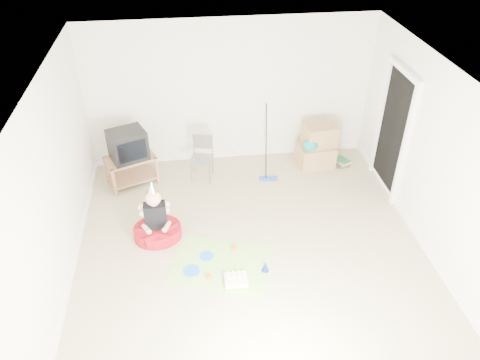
{
  "coord_description": "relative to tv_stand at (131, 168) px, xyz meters",
  "views": [
    {
      "loc": [
        -0.79,
        -5.0,
        4.71
      ],
      "look_at": [
        -0.1,
        0.4,
        0.9
      ],
      "focal_mm": 35.0,
      "sensor_mm": 36.0,
      "label": 1
    }
  ],
  "objects": [
    {
      "name": "blue_plate_far",
      "position": [
        0.91,
        -2.27,
        -0.28
      ],
      "size": [
        0.32,
        0.32,
        0.01
      ],
      "primitive_type": "cylinder",
      "rotation": [
        0.0,
        0.0,
        -0.56
      ],
      "color": "blue",
      "rests_on": "party_mat"
    },
    {
      "name": "folding_chair",
      "position": [
        1.21,
        -0.02,
        0.1
      ],
      "size": [
        0.44,
        0.43,
        0.81
      ],
      "color": "gray",
      "rests_on": "ground"
    },
    {
      "name": "orange_cup_near",
      "position": [
        1.54,
        -1.93,
        -0.25
      ],
      "size": [
        0.09,
        0.09,
        0.07
      ],
      "primitive_type": "cylinder",
      "rotation": [
        0.0,
        0.0,
        -0.53
      ],
      "color": "#E25819",
      "rests_on": "party_mat"
    },
    {
      "name": "blue_plate_near",
      "position": [
        1.14,
        -2.01,
        -0.29
      ],
      "size": [
        0.24,
        0.24,
        0.01
      ],
      "primitive_type": "cylinder",
      "rotation": [
        0.0,
        0.0,
        -0.24
      ],
      "color": "blue",
      "rests_on": "party_mat"
    },
    {
      "name": "tv_stand",
      "position": [
        0.0,
        0.0,
        0.0
      ],
      "size": [
        0.94,
        0.77,
        0.51
      ],
      "color": "#926242",
      "rests_on": "ground"
    },
    {
      "name": "crt_tv",
      "position": [
        -0.0,
        -0.0,
        0.46
      ],
      "size": [
        0.72,
        0.67,
        0.5
      ],
      "primitive_type": "cube",
      "rotation": [
        0.0,
        0.0,
        0.39
      ],
      "color": "black",
      "rests_on": "tv_stand"
    },
    {
      "name": "birthday_cake",
      "position": [
        1.5,
        -2.55,
        -0.25
      ],
      "size": [
        0.31,
        0.25,
        0.15
      ],
      "color": "white",
      "rests_on": "party_mat"
    },
    {
      "name": "ground",
      "position": [
        1.79,
        -1.85,
        -0.3
      ],
      "size": [
        5.0,
        5.0,
        0.0
      ],
      "primitive_type": "plane",
      "color": "tan",
      "rests_on": "ground"
    },
    {
      "name": "orange_cup_far",
      "position": [
        1.14,
        -2.43,
        -0.26
      ],
      "size": [
        0.07,
        0.07,
        0.07
      ],
      "primitive_type": "cylinder",
      "rotation": [
        0.0,
        0.0,
        0.11
      ],
      "color": "#E25819",
      "rests_on": "party_mat"
    },
    {
      "name": "book_pile",
      "position": [
        3.77,
        0.09,
        -0.24
      ],
      "size": [
        0.3,
        0.34,
        0.13
      ],
      "color": "#22683C",
      "rests_on": "ground"
    },
    {
      "name": "seated_woman",
      "position": [
        0.45,
        -1.49,
        -0.08
      ],
      "size": [
        0.75,
        0.75,
        1.01
      ],
      "color": "#A60F1A",
      "rests_on": "ground"
    },
    {
      "name": "blue_party_hat",
      "position": [
        1.92,
        -2.38,
        -0.21
      ],
      "size": [
        0.12,
        0.12,
        0.15
      ],
      "primitive_type": "cone",
      "rotation": [
        0.0,
        0.0,
        -0.14
      ],
      "color": "#1821AB",
      "rests_on": "party_mat"
    },
    {
      "name": "party_mat",
      "position": [
        1.34,
        -2.18,
        -0.29
      ],
      "size": [
        1.6,
        1.36,
        0.01
      ],
      "primitive_type": "cube",
      "rotation": [
        0.0,
        0.0,
        -0.32
      ],
      "color": "#F0328E",
      "rests_on": "ground"
    },
    {
      "name": "cardboard_boxes",
      "position": [
        3.29,
        0.14,
        0.09
      ],
      "size": [
        0.69,
        0.56,
        0.8
      ],
      "color": "#A98052",
      "rests_on": "ground"
    },
    {
      "name": "floor_mop",
      "position": [
        2.35,
        -0.22,
        -0.04
      ],
      "size": [
        0.33,
        0.43,
        1.28
      ],
      "color": "#244DB4",
      "rests_on": "ground"
    },
    {
      "name": "doorway_recess",
      "position": [
        4.27,
        -0.65,
        0.73
      ],
      "size": [
        0.02,
        0.9,
        2.05
      ],
      "primitive_type": "cube",
      "color": "black",
      "rests_on": "ground"
    }
  ]
}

